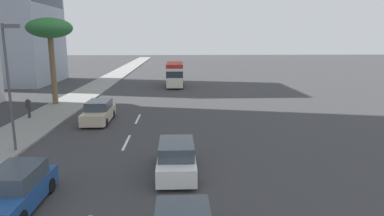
{
  "coord_description": "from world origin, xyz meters",
  "views": [
    {
      "loc": [
        -4.65,
        -3.29,
        6.49
      ],
      "look_at": [
        17.33,
        -4.23,
        1.94
      ],
      "focal_mm": 31.62,
      "sensor_mm": 36.0,
      "label": 1
    }
  ],
  "objects_px": {
    "car_lead": "(99,112)",
    "pedestrian_near_lamp": "(29,107)",
    "minibus_fifth": "(175,74)",
    "car_second": "(177,158)",
    "car_third": "(15,190)",
    "palm_tree": "(50,30)",
    "street_lamp": "(9,75)"
  },
  "relations": [
    {
      "from": "palm_tree",
      "to": "minibus_fifth",
      "type": "bearing_deg",
      "value": -42.06
    },
    {
      "from": "minibus_fifth",
      "to": "palm_tree",
      "type": "distance_m",
      "value": 18.26
    },
    {
      "from": "car_third",
      "to": "pedestrian_near_lamp",
      "type": "xyz_separation_m",
      "value": [
        14.94,
        5.8,
        0.31
      ]
    },
    {
      "from": "car_third",
      "to": "palm_tree",
      "type": "height_order",
      "value": "palm_tree"
    },
    {
      "from": "minibus_fifth",
      "to": "street_lamp",
      "type": "relative_size",
      "value": 0.98
    },
    {
      "from": "car_lead",
      "to": "minibus_fifth",
      "type": "height_order",
      "value": "minibus_fifth"
    },
    {
      "from": "car_second",
      "to": "street_lamp",
      "type": "distance_m",
      "value": 10.51
    },
    {
      "from": "car_lead",
      "to": "street_lamp",
      "type": "bearing_deg",
      "value": -23.02
    },
    {
      "from": "pedestrian_near_lamp",
      "to": "street_lamp",
      "type": "height_order",
      "value": "street_lamp"
    },
    {
      "from": "minibus_fifth",
      "to": "pedestrian_near_lamp",
      "type": "height_order",
      "value": "minibus_fifth"
    },
    {
      "from": "pedestrian_near_lamp",
      "to": "street_lamp",
      "type": "relative_size",
      "value": 0.23
    },
    {
      "from": "car_second",
      "to": "minibus_fifth",
      "type": "bearing_deg",
      "value": 0.56
    },
    {
      "from": "car_third",
      "to": "street_lamp",
      "type": "height_order",
      "value": "street_lamp"
    },
    {
      "from": "car_third",
      "to": "street_lamp",
      "type": "bearing_deg",
      "value": -155.77
    },
    {
      "from": "palm_tree",
      "to": "street_lamp",
      "type": "distance_m",
      "value": 14.74
    },
    {
      "from": "car_lead",
      "to": "pedestrian_near_lamp",
      "type": "bearing_deg",
      "value": -100.33
    },
    {
      "from": "car_lead",
      "to": "minibus_fifth",
      "type": "bearing_deg",
      "value": 163.66
    },
    {
      "from": "minibus_fifth",
      "to": "pedestrian_near_lamp",
      "type": "distance_m",
      "value": 22.22
    },
    {
      "from": "car_third",
      "to": "palm_tree",
      "type": "relative_size",
      "value": 0.54
    },
    {
      "from": "car_lead",
      "to": "car_second",
      "type": "relative_size",
      "value": 1.03
    },
    {
      "from": "car_lead",
      "to": "street_lamp",
      "type": "relative_size",
      "value": 0.66
    },
    {
      "from": "car_third",
      "to": "minibus_fifth",
      "type": "xyz_separation_m",
      "value": [
        33.82,
        -5.9,
        0.99
      ]
    },
    {
      "from": "car_third",
      "to": "minibus_fifth",
      "type": "height_order",
      "value": "minibus_fifth"
    },
    {
      "from": "car_second",
      "to": "pedestrian_near_lamp",
      "type": "distance_m",
      "value": 16.77
    },
    {
      "from": "car_third",
      "to": "minibus_fifth",
      "type": "distance_m",
      "value": 34.35
    },
    {
      "from": "car_second",
      "to": "minibus_fifth",
      "type": "relative_size",
      "value": 0.66
    },
    {
      "from": "car_third",
      "to": "palm_tree",
      "type": "distance_m",
      "value": 22.63
    },
    {
      "from": "car_second",
      "to": "car_third",
      "type": "height_order",
      "value": "car_second"
    },
    {
      "from": "palm_tree",
      "to": "car_lead",
      "type": "bearing_deg",
      "value": -140.34
    },
    {
      "from": "palm_tree",
      "to": "pedestrian_near_lamp",
      "type": "bearing_deg",
      "value": 179.64
    },
    {
      "from": "pedestrian_near_lamp",
      "to": "street_lamp",
      "type": "xyz_separation_m",
      "value": [
        -8.27,
        -2.8,
        3.46
      ]
    },
    {
      "from": "pedestrian_near_lamp",
      "to": "palm_tree",
      "type": "bearing_deg",
      "value": 102.11
    }
  ]
}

